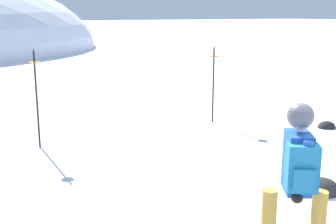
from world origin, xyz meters
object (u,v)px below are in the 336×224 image
object	(u,v)px
rock_mid	(321,192)
snowboarder_main	(296,185)
piste_marker_near	(213,79)
rock_dark	(326,128)
piste_marker_far	(36,92)

from	to	relation	value
rock_mid	snowboarder_main	bearing A→B (deg)	-146.18
snowboarder_main	piste_marker_near	size ratio (longest dim) A/B	0.94
rock_dark	rock_mid	world-z (taller)	rock_mid
piste_marker_near	rock_mid	xyz separation A→B (m)	(-1.06, -4.17, -1.04)
snowboarder_main	piste_marker_far	world-z (taller)	piste_marker_far
piste_marker_near	rock_dark	xyz separation A→B (m)	(1.92, -1.72, -1.04)
piste_marker_near	piste_marker_far	size ratio (longest dim) A/B	0.96
snowboarder_main	rock_mid	xyz separation A→B (m)	(1.83, 1.23, -0.92)
piste_marker_far	piste_marker_near	bearing A→B (deg)	-0.16
snowboarder_main	rock_dark	distance (m)	6.13
snowboarder_main	rock_mid	world-z (taller)	snowboarder_main
piste_marker_near	piste_marker_far	world-z (taller)	piste_marker_far
piste_marker_far	rock_dark	size ratio (longest dim) A/B	4.40
piste_marker_near	rock_dark	bearing A→B (deg)	-41.79
snowboarder_main	rock_dark	size ratio (longest dim) A/B	3.97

